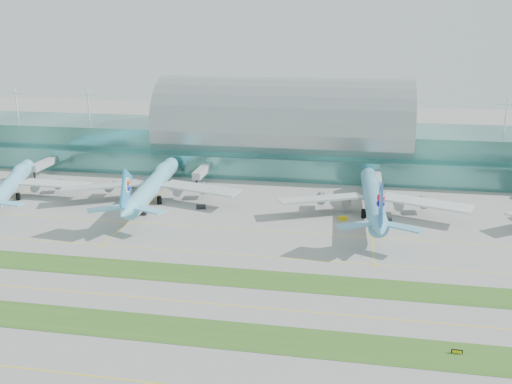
% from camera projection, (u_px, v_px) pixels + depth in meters
% --- Properties ---
extents(ground, '(700.00, 700.00, 0.00)m').
position_uv_depth(ground, '(221.00, 279.00, 156.85)').
color(ground, gray).
rests_on(ground, ground).
extents(terminal, '(340.00, 69.10, 36.00)m').
position_uv_depth(terminal, '(283.00, 138.00, 274.21)').
color(terminal, '#3D7A75').
rests_on(terminal, ground).
extents(grass_strip_near, '(420.00, 12.00, 0.08)m').
position_uv_depth(grass_strip_near, '(192.00, 331.00, 130.43)').
color(grass_strip_near, '#2D591E').
rests_on(grass_strip_near, ground).
extents(grass_strip_far, '(420.00, 12.00, 0.08)m').
position_uv_depth(grass_strip_far, '(222.00, 276.00, 158.72)').
color(grass_strip_far, '#2D591E').
rests_on(grass_strip_far, ground).
extents(taxiline_a, '(420.00, 0.35, 0.01)m').
position_uv_depth(taxiline_a, '(163.00, 384.00, 111.58)').
color(taxiline_a, yellow).
rests_on(taxiline_a, ground).
extents(taxiline_b, '(420.00, 0.35, 0.01)m').
position_uv_depth(taxiline_b, '(207.00, 303.00, 143.64)').
color(taxiline_b, yellow).
rests_on(taxiline_b, ground).
extents(taxiline_c, '(420.00, 0.35, 0.01)m').
position_uv_depth(taxiline_c, '(235.00, 254.00, 173.82)').
color(taxiline_c, yellow).
rests_on(taxiline_c, ground).
extents(taxiline_d, '(420.00, 0.35, 0.01)m').
position_uv_depth(taxiline_d, '(248.00, 230.00, 194.56)').
color(taxiline_d, yellow).
rests_on(taxiline_d, ground).
extents(airliner_a, '(60.20, 70.06, 19.96)m').
position_uv_depth(airliner_a, '(12.00, 183.00, 228.83)').
color(airliner_a, '#6BC0ED').
rests_on(airliner_a, ground).
extents(airliner_b, '(70.67, 80.64, 22.19)m').
position_uv_depth(airliner_b, '(153.00, 184.00, 224.73)').
color(airliner_b, '#68C8E5').
rests_on(airliner_b, ground).
extents(airliner_c, '(69.68, 79.10, 21.78)m').
position_uv_depth(airliner_c, '(373.00, 197.00, 208.34)').
color(airliner_c, '#5AA4C7').
rests_on(airliner_c, ground).
extents(gse_c, '(3.76, 2.02, 1.69)m').
position_uv_depth(gse_c, '(142.00, 213.00, 209.32)').
color(gse_c, black).
rests_on(gse_c, ground).
extents(gse_d, '(3.85, 2.69, 1.48)m').
position_uv_depth(gse_d, '(201.00, 207.00, 216.19)').
color(gse_d, black).
rests_on(gse_d, ground).
extents(gse_e, '(3.32, 2.46, 1.46)m').
position_uv_depth(gse_e, '(343.00, 218.00, 203.54)').
color(gse_e, '#C2A20B').
rests_on(gse_e, ground).
extents(gse_f, '(3.40, 2.18, 1.43)m').
position_uv_depth(gse_f, '(387.00, 219.00, 202.52)').
color(gse_f, black).
rests_on(gse_f, ground).
extents(taxiway_sign_east, '(2.36, 0.42, 1.00)m').
position_uv_depth(taxiway_sign_east, '(457.00, 352.00, 121.62)').
color(taxiway_sign_east, black).
rests_on(taxiway_sign_east, ground).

